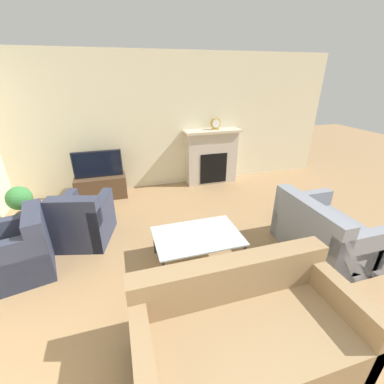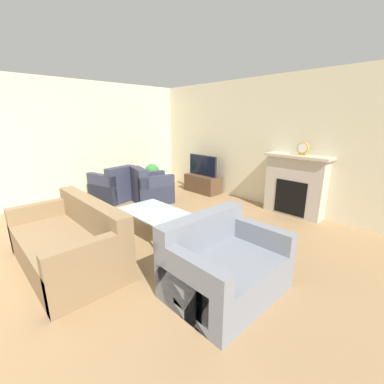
{
  "view_description": "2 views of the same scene",
  "coord_description": "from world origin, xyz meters",
  "px_view_note": "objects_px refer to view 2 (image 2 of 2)",
  "views": [
    {
      "loc": [
        -0.6,
        -0.37,
        2.29
      ],
      "look_at": [
        0.33,
        2.74,
        0.79
      ],
      "focal_mm": 24.0,
      "sensor_mm": 36.0,
      "label": 1
    },
    {
      "loc": [
        3.53,
        -0.02,
        1.85
      ],
      "look_at": [
        0.7,
        2.66,
        0.74
      ],
      "focal_mm": 24.0,
      "sensor_mm": 36.0,
      "label": 2
    }
  ],
  "objects_px": {
    "armchair_by_window": "(113,188)",
    "coffee_table": "(154,212)",
    "mantel_clock": "(303,148)",
    "tv": "(203,165)",
    "couch_sectional": "(70,244)",
    "potted_plant": "(152,174)",
    "couch_loveseat": "(223,267)",
    "armchair_accent": "(151,189)"
  },
  "relations": [
    {
      "from": "armchair_accent",
      "to": "mantel_clock",
      "type": "xyz_separation_m",
      "value": [
        2.65,
        1.62,
        1.02
      ]
    },
    {
      "from": "armchair_accent",
      "to": "coffee_table",
      "type": "distance_m",
      "value": 1.72
    },
    {
      "from": "mantel_clock",
      "to": "couch_loveseat",
      "type": "bearing_deg",
      "value": -79.87
    },
    {
      "from": "couch_sectional",
      "to": "armchair_accent",
      "type": "xyz_separation_m",
      "value": [
        -1.44,
        2.27,
        0.02
      ]
    },
    {
      "from": "tv",
      "to": "coffee_table",
      "type": "xyz_separation_m",
      "value": [
        1.24,
        -2.41,
        -0.33
      ]
    },
    {
      "from": "couch_sectional",
      "to": "potted_plant",
      "type": "height_order",
      "value": "couch_sectional"
    },
    {
      "from": "couch_sectional",
      "to": "coffee_table",
      "type": "distance_m",
      "value": 1.33
    },
    {
      "from": "tv",
      "to": "armchair_by_window",
      "type": "distance_m",
      "value": 2.27
    },
    {
      "from": "tv",
      "to": "armchair_by_window",
      "type": "relative_size",
      "value": 0.93
    },
    {
      "from": "potted_plant",
      "to": "mantel_clock",
      "type": "bearing_deg",
      "value": 13.73
    },
    {
      "from": "couch_sectional",
      "to": "coffee_table",
      "type": "relative_size",
      "value": 1.68
    },
    {
      "from": "couch_sectional",
      "to": "mantel_clock",
      "type": "distance_m",
      "value": 4.2
    },
    {
      "from": "couch_loveseat",
      "to": "mantel_clock",
      "type": "height_order",
      "value": "mantel_clock"
    },
    {
      "from": "potted_plant",
      "to": "mantel_clock",
      "type": "distance_m",
      "value": 3.86
    },
    {
      "from": "armchair_by_window",
      "to": "coffee_table",
      "type": "bearing_deg",
      "value": 67.48
    },
    {
      "from": "armchair_accent",
      "to": "potted_plant",
      "type": "xyz_separation_m",
      "value": [
        -0.99,
        0.73,
        0.11
      ]
    },
    {
      "from": "armchair_by_window",
      "to": "tv",
      "type": "bearing_deg",
      "value": 142.57
    },
    {
      "from": "coffee_table",
      "to": "mantel_clock",
      "type": "bearing_deg",
      "value": 64.61
    },
    {
      "from": "tv",
      "to": "armchair_accent",
      "type": "relative_size",
      "value": 0.96
    },
    {
      "from": "armchair_by_window",
      "to": "coffee_table",
      "type": "height_order",
      "value": "armchair_by_window"
    },
    {
      "from": "couch_loveseat",
      "to": "potted_plant",
      "type": "height_order",
      "value": "couch_loveseat"
    },
    {
      "from": "armchair_accent",
      "to": "coffee_table",
      "type": "xyz_separation_m",
      "value": [
        1.44,
        -0.94,
        0.07
      ]
    },
    {
      "from": "potted_plant",
      "to": "tv",
      "type": "bearing_deg",
      "value": 32.2
    },
    {
      "from": "tv",
      "to": "couch_sectional",
      "type": "bearing_deg",
      "value": -71.57
    },
    {
      "from": "couch_sectional",
      "to": "armchair_by_window",
      "type": "bearing_deg",
      "value": 141.89
    },
    {
      "from": "couch_sectional",
      "to": "coffee_table",
      "type": "height_order",
      "value": "couch_sectional"
    },
    {
      "from": "tv",
      "to": "couch_sectional",
      "type": "relative_size",
      "value": 0.49
    },
    {
      "from": "couch_loveseat",
      "to": "coffee_table",
      "type": "bearing_deg",
      "value": 79.93
    },
    {
      "from": "mantel_clock",
      "to": "armchair_by_window",
      "type": "bearing_deg",
      "value": -147.49
    },
    {
      "from": "coffee_table",
      "to": "potted_plant",
      "type": "distance_m",
      "value": 2.95
    },
    {
      "from": "potted_plant",
      "to": "couch_sectional",
      "type": "bearing_deg",
      "value": -50.88
    },
    {
      "from": "coffee_table",
      "to": "potted_plant",
      "type": "bearing_deg",
      "value": 145.6
    },
    {
      "from": "tv",
      "to": "armchair_by_window",
      "type": "height_order",
      "value": "tv"
    },
    {
      "from": "armchair_by_window",
      "to": "coffee_table",
      "type": "relative_size",
      "value": 0.89
    },
    {
      "from": "couch_sectional",
      "to": "armchair_accent",
      "type": "bearing_deg",
      "value": 122.52
    },
    {
      "from": "tv",
      "to": "armchair_by_window",
      "type": "bearing_deg",
      "value": -114.98
    },
    {
      "from": "couch_sectional",
      "to": "couch_loveseat",
      "type": "height_order",
      "value": "same"
    },
    {
      "from": "tv",
      "to": "couch_loveseat",
      "type": "height_order",
      "value": "tv"
    },
    {
      "from": "couch_sectional",
      "to": "coffee_table",
      "type": "bearing_deg",
      "value": 90.14
    },
    {
      "from": "couch_sectional",
      "to": "couch_loveseat",
      "type": "bearing_deg",
      "value": 30.75
    },
    {
      "from": "armchair_accent",
      "to": "armchair_by_window",
      "type": "bearing_deg",
      "value": 50.69
    },
    {
      "from": "couch_loveseat",
      "to": "mantel_clock",
      "type": "distance_m",
      "value": 3.08
    }
  ]
}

